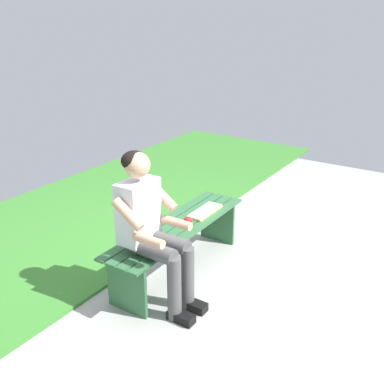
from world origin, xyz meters
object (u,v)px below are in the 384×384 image
bench_near (178,236)px  person_seated (151,225)px  apple (188,221)px  book_open (205,211)px

bench_near → person_seated: (0.50, 0.10, 0.35)m
bench_near → apple: apple is taller
book_open → bench_near: bearing=-9.8°
bench_near → book_open: 0.39m
bench_near → book_open: size_ratio=4.08×
apple → book_open: bearing=-176.4°
person_seated → apple: size_ratio=15.48×
person_seated → book_open: (-0.87, -0.04, -0.22)m
bench_near → apple: (-0.05, 0.08, 0.16)m
apple → book_open: size_ratio=0.20×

